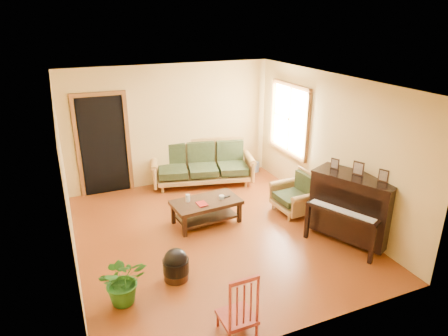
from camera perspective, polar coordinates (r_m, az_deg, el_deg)
name	(u,v)px	position (r m, az deg, el deg)	size (l,w,h in m)	color
floor	(215,233)	(7.00, -1.35, -9.28)	(5.00, 5.00, 0.00)	#62280C
doorway	(103,146)	(8.52, -16.84, 3.02)	(1.08, 0.16, 2.05)	black
window	(290,119)	(8.46, 9.36, 6.89)	(0.12, 1.36, 1.46)	white
sofa	(203,164)	(8.76, -3.06, 0.57)	(2.19, 0.92, 0.94)	#A5793C
coffee_table	(206,212)	(7.23, -2.55, -6.26)	(1.20, 0.66, 0.44)	black
armchair	(294,193)	(7.64, 9.94, -3.56)	(0.75, 0.78, 0.78)	#A5793C
piano	(352,208)	(6.88, 17.83, -5.51)	(0.77, 1.31, 1.16)	black
footstool	(176,268)	(5.88, -6.87, -13.98)	(0.37, 0.37, 0.36)	black
red_chair	(237,302)	(4.88, 1.89, -18.55)	(0.40, 0.44, 0.86)	maroon
leaning_frame	(238,162)	(9.38, 2.00, 0.86)	(0.44, 0.10, 0.59)	#B8953D
ceramic_crock	(255,167)	(9.61, 4.52, 0.18)	(0.18, 0.18, 0.23)	#315095
potted_plant	(123,280)	(5.51, -14.17, -15.23)	(0.61, 0.53, 0.68)	#235C1A
book	(198,205)	(6.97, -3.79, -5.29)	(0.16, 0.22, 0.02)	maroon
candle	(188,198)	(7.10, -5.19, -4.30)	(0.08, 0.08, 0.13)	white
glass_jar	(222,197)	(7.19, -0.34, -4.17)	(0.10, 0.10, 0.06)	silver
remote	(226,197)	(7.26, 0.32, -4.14)	(0.16, 0.04, 0.02)	black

